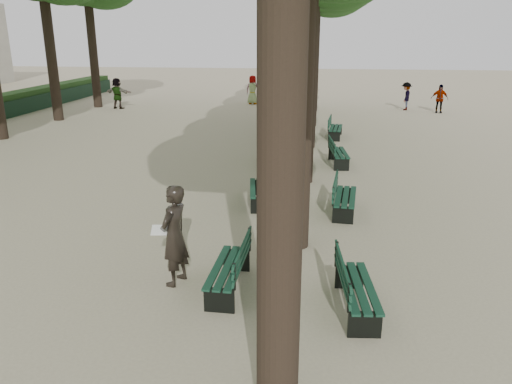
# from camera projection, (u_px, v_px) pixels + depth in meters

# --- Properties ---
(ground) EXTENTS (120.00, 120.00, 0.00)m
(ground) POSITION_uv_depth(u_px,v_px,m) (198.00, 313.00, 8.37)
(ground) COLOR tan
(ground) RESTS_ON ground
(bench_left_0) EXTENTS (0.61, 1.81, 0.92)m
(bench_left_0) POSITION_uv_depth(u_px,v_px,m) (228.00, 276.00, 9.04)
(bench_left_0) COLOR black
(bench_left_0) RESTS_ON ground
(bench_left_1) EXTENTS (0.81, 1.86, 0.92)m
(bench_left_1) POSITION_uv_depth(u_px,v_px,m) (260.00, 194.00, 13.62)
(bench_left_1) COLOR black
(bench_left_1) RESTS_ON ground
(bench_left_2) EXTENTS (0.68, 1.83, 0.92)m
(bench_left_2) POSITION_uv_depth(u_px,v_px,m) (275.00, 155.00, 17.96)
(bench_left_2) COLOR black
(bench_left_2) RESTS_ON ground
(bench_left_3) EXTENTS (0.63, 1.82, 0.92)m
(bench_left_3) POSITION_uv_depth(u_px,v_px,m) (285.00, 130.00, 22.67)
(bench_left_3) COLOR black
(bench_left_3) RESTS_ON ground
(bench_right_0) EXTENTS (0.74, 1.85, 0.92)m
(bench_right_0) POSITION_uv_depth(u_px,v_px,m) (357.00, 296.00, 8.35)
(bench_right_0) COLOR black
(bench_right_0) RESTS_ON ground
(bench_right_1) EXTENTS (0.73, 1.84, 0.92)m
(bench_right_1) POSITION_uv_depth(u_px,v_px,m) (345.00, 203.00, 12.92)
(bench_right_1) COLOR black
(bench_right_1) RESTS_ON ground
(bench_right_2) EXTENTS (0.76, 1.85, 0.92)m
(bench_right_2) POSITION_uv_depth(u_px,v_px,m) (339.00, 157.00, 17.63)
(bench_right_2) COLOR black
(bench_right_2) RESTS_ON ground
(bench_right_3) EXTENTS (0.72, 1.84, 0.92)m
(bench_right_3) POSITION_uv_depth(u_px,v_px,m) (335.00, 132.00, 22.20)
(bench_right_3) COLOR black
(bench_right_3) RESTS_ON ground
(man_with_map) EXTENTS (0.73, 0.84, 1.91)m
(man_with_map) POSITION_uv_depth(u_px,v_px,m) (174.00, 235.00, 9.09)
(man_with_map) COLOR black
(man_with_map) RESTS_ON ground
(pedestrian_c) EXTENTS (0.99, 0.44, 1.63)m
(pedestrian_c) POSITION_uv_depth(u_px,v_px,m) (439.00, 99.00, 28.99)
(pedestrian_c) COLOR #262628
(pedestrian_c) RESTS_ON ground
(pedestrian_d) EXTENTS (0.95, 0.53, 1.84)m
(pedestrian_d) POSITION_uv_depth(u_px,v_px,m) (253.00, 90.00, 32.55)
(pedestrian_d) COLOR #262628
(pedestrian_d) RESTS_ON ground
(pedestrian_e) EXTENTS (1.76, 0.78, 1.86)m
(pedestrian_e) POSITION_uv_depth(u_px,v_px,m) (117.00, 93.00, 30.61)
(pedestrian_e) COLOR #262628
(pedestrian_e) RESTS_ON ground
(pedestrian_b) EXTENTS (0.55, 1.12, 1.66)m
(pedestrian_b) POSITION_uv_depth(u_px,v_px,m) (406.00, 96.00, 30.03)
(pedestrian_b) COLOR #262628
(pedestrian_b) RESTS_ON ground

